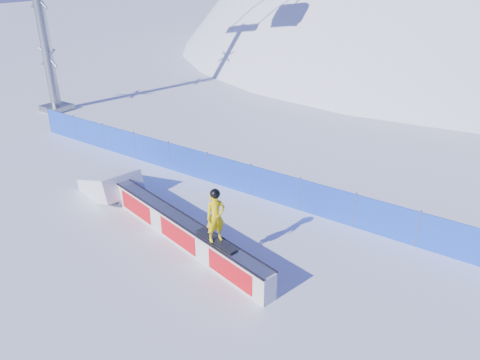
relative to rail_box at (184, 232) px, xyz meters
The scene contains 6 objects.
ground 1.36m from the rail_box, 153.02° to the right, with size 160.00×160.00×0.00m, color white.
snow_hill 45.35m from the rail_box, 91.59° to the left, with size 64.00×64.00×64.00m.
safety_fence 4.08m from the rail_box, 106.37° to the left, with size 22.05×0.05×1.30m.
rail_box is the anchor object (origin of this frame).
snow_ramp 4.61m from the rail_box, 166.81° to the left, with size 2.28×1.52×0.86m, color white, non-canonical shape.
snowboarder 1.99m from the rail_box, 13.19° to the right, with size 1.56×0.65×1.61m.
Camera 1 is at (9.42, -8.39, 8.00)m, focal length 35.00 mm.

